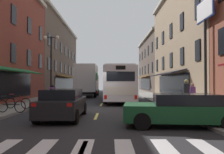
{
  "coord_description": "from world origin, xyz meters",
  "views": [
    {
      "loc": [
        0.74,
        -15.98,
        1.75
      ],
      "look_at": [
        0.85,
        3.33,
        2.2
      ],
      "focal_mm": 38.23,
      "sensor_mm": 36.0,
      "label": 1
    }
  ],
  "objects_px": {
    "box_truck": "(87,81)",
    "street_lamp_twin": "(51,65)",
    "pedestrian_near": "(193,95)",
    "bicycle_mid": "(18,103)",
    "billboard_sign": "(205,25)",
    "sedan_far": "(91,89)",
    "bicycle_near": "(11,106)",
    "pedestrian_mid": "(187,94)",
    "sedan_near": "(182,110)",
    "motorcycle_rider": "(52,99)",
    "transit_bus": "(119,83)",
    "sedan_mid": "(63,104)"
  },
  "relations": [
    {
      "from": "transit_bus",
      "to": "pedestrian_mid",
      "type": "height_order",
      "value": "transit_bus"
    },
    {
      "from": "transit_bus",
      "to": "box_truck",
      "type": "height_order",
      "value": "box_truck"
    },
    {
      "from": "billboard_sign",
      "to": "motorcycle_rider",
      "type": "distance_m",
      "value": 11.21
    },
    {
      "from": "street_lamp_twin",
      "to": "billboard_sign",
      "type": "bearing_deg",
      "value": -25.85
    },
    {
      "from": "street_lamp_twin",
      "to": "box_truck",
      "type": "bearing_deg",
      "value": 72.78
    },
    {
      "from": "pedestrian_near",
      "to": "street_lamp_twin",
      "type": "relative_size",
      "value": 0.27
    },
    {
      "from": "billboard_sign",
      "to": "box_truck",
      "type": "xyz_separation_m",
      "value": [
        -9.18,
        13.7,
        -3.63
      ]
    },
    {
      "from": "bicycle_mid",
      "to": "street_lamp_twin",
      "type": "distance_m",
      "value": 7.22
    },
    {
      "from": "sedan_mid",
      "to": "pedestrian_near",
      "type": "xyz_separation_m",
      "value": [
        7.43,
        3.25,
        0.24
      ]
    },
    {
      "from": "bicycle_mid",
      "to": "pedestrian_mid",
      "type": "relative_size",
      "value": 0.94
    },
    {
      "from": "motorcycle_rider",
      "to": "bicycle_near",
      "type": "distance_m",
      "value": 2.98
    },
    {
      "from": "sedan_near",
      "to": "pedestrian_near",
      "type": "relative_size",
      "value": 2.95
    },
    {
      "from": "billboard_sign",
      "to": "pedestrian_mid",
      "type": "bearing_deg",
      "value": -134.29
    },
    {
      "from": "transit_bus",
      "to": "motorcycle_rider",
      "type": "distance_m",
      "value": 8.75
    },
    {
      "from": "box_truck",
      "to": "motorcycle_rider",
      "type": "bearing_deg",
      "value": -93.67
    },
    {
      "from": "bicycle_mid",
      "to": "street_lamp_twin",
      "type": "height_order",
      "value": "street_lamp_twin"
    },
    {
      "from": "transit_bus",
      "to": "pedestrian_mid",
      "type": "distance_m",
      "value": 9.7
    },
    {
      "from": "sedan_near",
      "to": "bicycle_near",
      "type": "bearing_deg",
      "value": 157.76
    },
    {
      "from": "sedan_far",
      "to": "bicycle_near",
      "type": "relative_size",
      "value": 2.63
    },
    {
      "from": "sedan_far",
      "to": "pedestrian_near",
      "type": "bearing_deg",
      "value": -70.94
    },
    {
      "from": "transit_bus",
      "to": "bicycle_mid",
      "type": "xyz_separation_m",
      "value": [
        -6.49,
        -7.99,
        -1.17
      ]
    },
    {
      "from": "sedan_near",
      "to": "box_truck",
      "type": "bearing_deg",
      "value": 105.94
    },
    {
      "from": "street_lamp_twin",
      "to": "bicycle_near",
      "type": "bearing_deg",
      "value": -89.84
    },
    {
      "from": "box_truck",
      "to": "street_lamp_twin",
      "type": "distance_m",
      "value": 8.54
    },
    {
      "from": "sedan_far",
      "to": "pedestrian_near",
      "type": "relative_size",
      "value": 2.81
    },
    {
      "from": "box_truck",
      "to": "bicycle_near",
      "type": "height_order",
      "value": "box_truck"
    },
    {
      "from": "pedestrian_near",
      "to": "bicycle_near",
      "type": "bearing_deg",
      "value": 34.71
    },
    {
      "from": "sedan_near",
      "to": "motorcycle_rider",
      "type": "relative_size",
      "value": 2.25
    },
    {
      "from": "transit_bus",
      "to": "sedan_mid",
      "type": "bearing_deg",
      "value": -105.31
    },
    {
      "from": "motorcycle_rider",
      "to": "bicycle_mid",
      "type": "relative_size",
      "value": 1.23
    },
    {
      "from": "bicycle_near",
      "to": "bicycle_mid",
      "type": "distance_m",
      "value": 2.0
    },
    {
      "from": "billboard_sign",
      "to": "pedestrian_mid",
      "type": "xyz_separation_m",
      "value": [
        -1.9,
        -1.95,
        -4.52
      ]
    },
    {
      "from": "sedan_near",
      "to": "sedan_far",
      "type": "xyz_separation_m",
      "value": [
        -5.99,
        29.3,
        0.07
      ]
    },
    {
      "from": "sedan_near",
      "to": "pedestrian_near",
      "type": "distance_m",
      "value": 5.82
    },
    {
      "from": "box_truck",
      "to": "bicycle_near",
      "type": "distance_m",
      "value": 16.87
    },
    {
      "from": "transit_bus",
      "to": "box_truck",
      "type": "relative_size",
      "value": 1.53
    },
    {
      "from": "billboard_sign",
      "to": "sedan_mid",
      "type": "height_order",
      "value": "billboard_sign"
    },
    {
      "from": "transit_bus",
      "to": "street_lamp_twin",
      "type": "bearing_deg",
      "value": -167.4
    },
    {
      "from": "bicycle_near",
      "to": "pedestrian_near",
      "type": "xyz_separation_m",
      "value": [
        10.46,
        2.0,
        0.47
      ]
    },
    {
      "from": "bicycle_near",
      "to": "sedan_far",
      "type": "bearing_deg",
      "value": 85.2
    },
    {
      "from": "sedan_near",
      "to": "sedan_mid",
      "type": "relative_size",
      "value": 1.04
    },
    {
      "from": "box_truck",
      "to": "sedan_far",
      "type": "relative_size",
      "value": 1.64
    },
    {
      "from": "transit_bus",
      "to": "sedan_near",
      "type": "bearing_deg",
      "value": -81.1
    },
    {
      "from": "pedestrian_mid",
      "to": "billboard_sign",
      "type": "bearing_deg",
      "value": 22.97
    },
    {
      "from": "billboard_sign",
      "to": "pedestrian_near",
      "type": "bearing_deg",
      "value": -142.1
    },
    {
      "from": "bicycle_near",
      "to": "pedestrian_near",
      "type": "bearing_deg",
      "value": 10.83
    },
    {
      "from": "box_truck",
      "to": "bicycle_near",
      "type": "relative_size",
      "value": 4.31
    },
    {
      "from": "bicycle_near",
      "to": "pedestrian_mid",
      "type": "relative_size",
      "value": 0.94
    },
    {
      "from": "billboard_sign",
      "to": "pedestrian_near",
      "type": "xyz_separation_m",
      "value": [
        -1.19,
        -0.92,
        -4.62
      ]
    },
    {
      "from": "sedan_mid",
      "to": "motorcycle_rider",
      "type": "distance_m",
      "value": 4.05
    }
  ]
}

